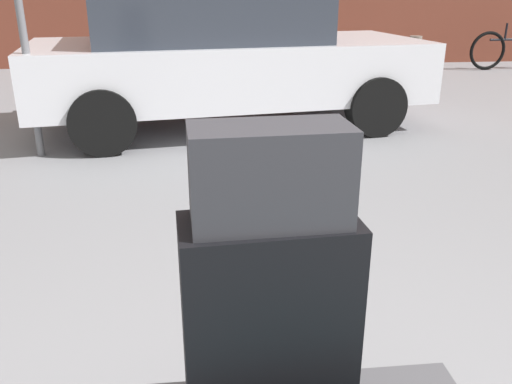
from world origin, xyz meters
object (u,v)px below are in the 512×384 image
duffel_bag_charcoal_topmost_pile (270,175)px  parked_car (224,59)px  suitcase_black_rear_left (268,338)px  bollard_kerb_near (331,59)px  bollard_kerb_mid (414,58)px

duffel_bag_charcoal_topmost_pile → parked_car: 5.01m
suitcase_black_rear_left → duffel_bag_charcoal_topmost_pile: bearing=176.0°
duffel_bag_charcoal_topmost_pile → bollard_kerb_near: size_ratio=0.51×
parked_car → bollard_kerb_near: 3.51m
suitcase_black_rear_left → bollard_kerb_mid: size_ratio=0.92×
parked_car → bollard_kerb_near: parked_car is taller
duffel_bag_charcoal_topmost_pile → bollard_kerb_mid: size_ratio=0.51×
suitcase_black_rear_left → parked_car: (0.14, 4.99, 0.08)m
suitcase_black_rear_left → bollard_kerb_mid: bearing=61.9°
parked_car → bollard_kerb_near: bearing=56.2°
bollard_kerb_near → bollard_kerb_mid: bearing=0.0°
duffel_bag_charcoal_topmost_pile → parked_car: parked_car is taller
bollard_kerb_near → parked_car: bearing=-123.8°
duffel_bag_charcoal_topmost_pile → bollard_kerb_mid: bearing=63.2°
suitcase_black_rear_left → bollard_kerb_mid: (3.53, 7.89, -0.31)m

